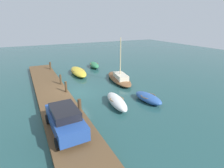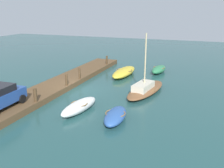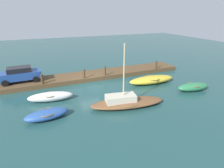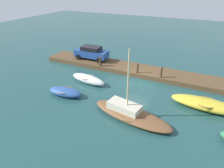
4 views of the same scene
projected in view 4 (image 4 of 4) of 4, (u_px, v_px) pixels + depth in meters
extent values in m
plane|color=#234C4C|center=(138.00, 81.00, 19.72)|extent=(84.00, 84.00, 0.00)
cube|color=brown|center=(144.00, 71.00, 21.34)|extent=(24.62, 2.95, 0.49)
ellipsoid|color=#2D569E|center=(65.00, 92.00, 17.09)|extent=(3.28, 1.57, 0.73)
torus|color=olive|center=(65.00, 90.00, 16.99)|extent=(1.47, 1.47, 0.07)
ellipsoid|color=gold|center=(206.00, 104.00, 15.27)|extent=(5.43, 1.90, 0.82)
torus|color=olive|center=(206.00, 102.00, 15.16)|extent=(1.82, 1.82, 0.07)
ellipsoid|color=white|center=(88.00, 79.00, 19.23)|extent=(4.00, 1.66, 0.82)
torus|color=olive|center=(88.00, 77.00, 19.13)|extent=(1.36, 1.36, 0.07)
ellipsoid|color=brown|center=(131.00, 115.00, 14.27)|extent=(6.55, 2.96, 0.58)
torus|color=olive|center=(131.00, 113.00, 14.19)|extent=(2.34, 2.34, 0.07)
cube|color=beige|center=(124.00, 107.00, 14.36)|extent=(2.65, 1.54, 0.59)
cylinder|color=#C6B284|center=(128.00, 83.00, 13.26)|extent=(0.12, 0.12, 4.80)
cylinder|color=#47331E|center=(161.00, 72.00, 19.20)|extent=(0.20, 0.20, 1.09)
cylinder|color=#47331E|center=(138.00, 68.00, 20.16)|extent=(0.22, 0.22, 1.06)
cylinder|color=#47331E|center=(100.00, 62.00, 21.87)|extent=(0.27, 0.27, 1.01)
cube|color=#234793|center=(92.00, 53.00, 23.78)|extent=(4.17, 1.82, 0.80)
cube|color=black|center=(91.00, 48.00, 23.48)|extent=(2.35, 1.56, 0.48)
cylinder|color=black|center=(78.00, 57.00, 23.80)|extent=(0.65, 0.24, 0.64)
cylinder|color=black|center=(85.00, 53.00, 25.16)|extent=(0.65, 0.24, 0.64)
cylinder|color=black|center=(99.00, 60.00, 22.77)|extent=(0.65, 0.24, 0.64)
cylinder|color=black|center=(105.00, 56.00, 24.13)|extent=(0.65, 0.24, 0.64)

